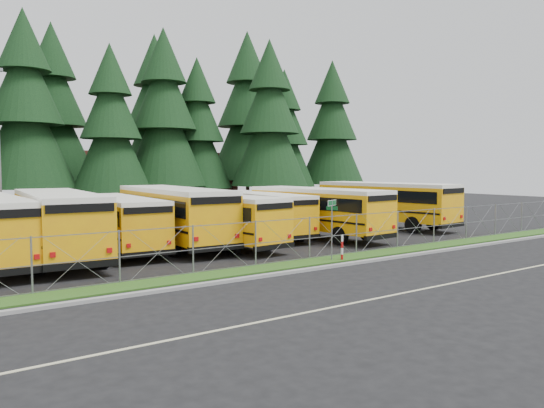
{
  "coord_description": "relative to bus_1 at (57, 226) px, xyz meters",
  "views": [
    {
      "loc": [
        -16.47,
        -20.06,
        4.31
      ],
      "look_at": [
        0.36,
        4.0,
        2.26
      ],
      "focal_mm": 35.0,
      "sensor_mm": 36.0,
      "label": 1
    }
  ],
  "objects": [
    {
      "name": "conifer_9",
      "position": [
        34.5,
        19.87,
        6.6
      ],
      "size": [
        7.39,
        7.39,
        16.35
      ],
      "primitive_type": null,
      "color": "black",
      "rests_on": "ground"
    },
    {
      "name": "bus_1",
      "position": [
        0.0,
        0.0,
        0.0
      ],
      "size": [
        3.69,
        12.21,
        3.16
      ],
      "primitive_type": null,
      "rotation": [
        0.0,
        0.0,
        -0.07
      ],
      "color": "#FFB208",
      "rests_on": "ground"
    },
    {
      "name": "curb",
      "position": [
        10.6,
        -8.97,
        -1.52
      ],
      "size": [
        50.0,
        0.25,
        0.12
      ],
      "primitive_type": "cube",
      "color": "gray",
      "rests_on": "ground"
    },
    {
      "name": "conifer_8",
      "position": [
        28.57,
        20.95,
        5.87
      ],
      "size": [
        6.74,
        6.74,
        14.9
      ],
      "primitive_type": null,
      "color": "black",
      "rests_on": "ground"
    },
    {
      "name": "conifer_6",
      "position": [
        18.4,
        21.68,
        5.98
      ],
      "size": [
        6.84,
        6.84,
        15.12
      ],
      "primitive_type": null,
      "color": "black",
      "rests_on": "ground"
    },
    {
      "name": "bus_4",
      "position": [
        8.01,
        -0.67,
        -0.17
      ],
      "size": [
        3.67,
        10.94,
        2.81
      ],
      "primitive_type": null,
      "rotation": [
        0.0,
        0.0,
        0.11
      ],
      "color": "#FFB208",
      "rests_on": "ground"
    },
    {
      "name": "conifer_11",
      "position": [
        6.5,
        28.99,
        7.6
      ],
      "size": [
        8.3,
        8.3,
        18.35
      ],
      "primitive_type": null,
      "color": "black",
      "rests_on": "ground"
    },
    {
      "name": "conifer_13",
      "position": [
        26.6,
        25.33,
        8.22
      ],
      "size": [
        8.86,
        8.86,
        19.59
      ],
      "primitive_type": null,
      "color": "black",
      "rests_on": "ground"
    },
    {
      "name": "conifer_4",
      "position": [
        9.09,
        19.65,
        5.88
      ],
      "size": [
        6.74,
        6.74,
        14.91
      ],
      "primitive_type": null,
      "color": "black",
      "rests_on": "ground"
    },
    {
      "name": "conifer_7",
      "position": [
        24.03,
        17.24,
        6.82
      ],
      "size": [
        7.6,
        7.6,
        16.8
      ],
      "primitive_type": null,
      "color": "black",
      "rests_on": "ground"
    },
    {
      "name": "bus_3",
      "position": [
        6.1,
        0.83,
        0.02
      ],
      "size": [
        3.41,
        12.3,
        3.19
      ],
      "primitive_type": null,
      "rotation": [
        0.0,
        0.0,
        -0.04
      ],
      "color": "#FFB208",
      "rests_on": "ground"
    },
    {
      "name": "conifer_5",
      "position": [
        14.57,
        20.9,
        7.07
      ],
      "size": [
        7.82,
        7.82,
        17.29
      ],
      "primitive_type": null,
      "color": "black",
      "rests_on": "ground"
    },
    {
      "name": "bus_east",
      "position": [
        22.19,
        0.57,
        0.02
      ],
      "size": [
        4.32,
        12.45,
        3.2
      ],
      "primitive_type": null,
      "rotation": [
        0.0,
        0.0,
        0.12
      ],
      "color": "#FFB208",
      "rests_on": "ground"
    },
    {
      "name": "bus_5",
      "position": [
        12.13,
        1.24,
        -0.21
      ],
      "size": [
        3.23,
        10.57,
        2.73
      ],
      "primitive_type": null,
      "rotation": [
        0.0,
        0.0,
        -0.07
      ],
      "color": "#FFB208",
      "rests_on": "ground"
    },
    {
      "name": "road_lane_line",
      "position": [
        10.6,
        -13.87,
        -1.57
      ],
      "size": [
        50.0,
        0.12,
        0.01
      ],
      "primitive_type": "cube",
      "color": "beige",
      "rests_on": "ground"
    },
    {
      "name": "brick_building",
      "position": [
        16.6,
        34.13,
        1.42
      ],
      "size": [
        22.0,
        10.0,
        6.0
      ],
      "primitive_type": "cube",
      "color": "brown",
      "rests_on": "ground"
    },
    {
      "name": "ground",
      "position": [
        10.6,
        -5.87,
        -1.58
      ],
      "size": [
        120.0,
        120.0,
        0.0
      ],
      "primitive_type": "plane",
      "color": "black",
      "rests_on": "ground"
    },
    {
      "name": "conifer_12",
      "position": [
        16.2,
        26.93,
        7.48
      ],
      "size": [
        8.19,
        8.19,
        18.11
      ],
      "primitive_type": null,
      "color": "black",
      "rests_on": "ground"
    },
    {
      "name": "bus_6",
      "position": [
        14.75,
        -0.86,
        -0.07
      ],
      "size": [
        3.7,
        11.73,
        3.02
      ],
      "primitive_type": null,
      "rotation": [
        0.0,
        0.0,
        0.09
      ],
      "color": "#FFB208",
      "rests_on": "ground"
    },
    {
      "name": "conifer_3",
      "position": [
        2.73,
        21.83,
        7.09
      ],
      "size": [
        7.84,
        7.84,
        17.34
      ],
      "primitive_type": null,
      "color": "black",
      "rests_on": "ground"
    },
    {
      "name": "street_sign",
      "position": [
        10.16,
        -7.78,
        0.46
      ],
      "size": [
        0.78,
        0.52,
        2.81
      ],
      "color": "gray",
      "rests_on": "ground"
    },
    {
      "name": "chainlink_fence",
      "position": [
        10.6,
        -6.87,
        -0.58
      ],
      "size": [
        44.0,
        0.1,
        2.0
      ],
      "primitive_type": null,
      "color": "gray",
      "rests_on": "ground"
    },
    {
      "name": "striped_bollard",
      "position": [
        10.61,
        -8.0,
        -0.98
      ],
      "size": [
        0.11,
        0.11,
        1.2
      ],
      "primitive_type": "cylinder",
      "color": "#B20C0C",
      "rests_on": "ground"
    },
    {
      "name": "bus_2",
      "position": [
        3.14,
        0.84,
        -0.18
      ],
      "size": [
        3.07,
        10.75,
        2.79
      ],
      "primitive_type": null,
      "rotation": [
        0.0,
        0.0,
        -0.05
      ],
      "color": "#FFB208",
      "rests_on": "ground"
    },
    {
      "name": "grass_verge",
      "position": [
        10.6,
        -7.57,
        -1.55
      ],
      "size": [
        50.0,
        1.4,
        0.06
      ],
      "primitive_type": "cube",
      "color": "#1E4313",
      "rests_on": "ground"
    }
  ]
}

